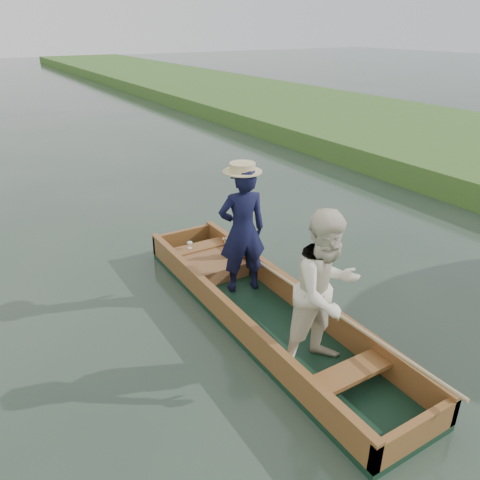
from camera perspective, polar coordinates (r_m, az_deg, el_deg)
ground at (r=6.32m, az=2.86°, el=-9.82°), size 120.00×120.00×0.00m
punt at (r=5.82m, az=4.54°, el=-4.98°), size 1.12×5.12×1.94m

